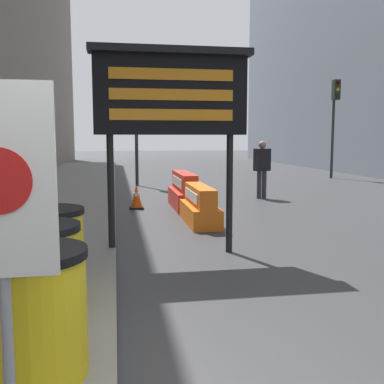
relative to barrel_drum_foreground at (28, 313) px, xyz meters
The scene contains 11 objects.
barrel_drum_foreground is the anchor object (origin of this frame).
barrel_drum_middle 0.90m from the barrel_drum_foreground, 97.12° to the left, with size 0.80×0.80×0.87m.
barrel_drum_back 1.78m from the barrel_drum_foreground, 94.47° to the left, with size 0.80×0.80×0.87m.
warning_sign 1.06m from the barrel_drum_foreground, 88.25° to the right, with size 0.56×0.08×1.88m.
message_board 4.20m from the barrel_drum_foreground, 68.33° to the left, with size 2.33×0.36×3.02m.
jersey_barrier_orange_near 6.37m from the barrel_drum_foreground, 68.96° to the left, with size 0.58×1.81×0.77m.
jersey_barrier_red_striped 8.38m from the barrel_drum_foreground, 74.16° to the left, with size 0.59×2.04×0.89m.
traffic_cone_near 8.16m from the barrel_drum_foreground, 82.31° to the left, with size 0.35×0.35×0.62m.
traffic_light_near_curb 13.75m from the barrel_drum_foreground, 84.20° to the left, with size 0.28×0.44×3.95m.
traffic_light_far_side 18.34m from the barrel_drum_foreground, 56.88° to the left, with size 0.28×0.44×4.21m.
pedestrian_worker 10.54m from the barrel_drum_foreground, 63.11° to the left, with size 0.49×0.36×1.67m.
Camera 1 is at (0.02, -2.45, 1.74)m, focal length 42.00 mm.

